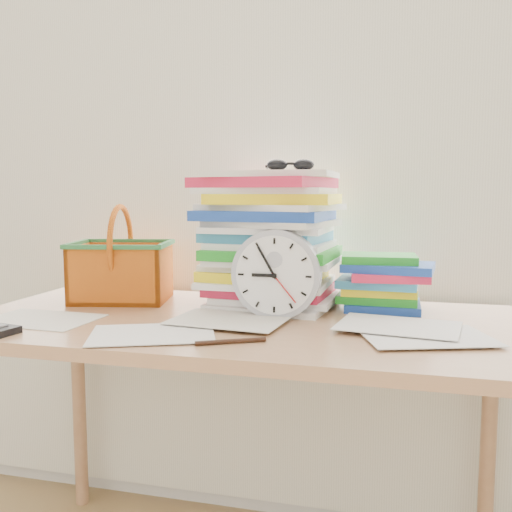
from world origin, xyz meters
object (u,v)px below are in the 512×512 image
(basket, at_px, (121,254))
(paper_stack, at_px, (271,240))
(book_stack, at_px, (383,283))
(clock, at_px, (277,274))
(desk, at_px, (238,347))

(basket, bearing_deg, paper_stack, -7.76)
(book_stack, distance_m, basket, 0.75)
(paper_stack, relative_size, clock, 1.66)
(desk, bearing_deg, basket, 159.61)
(book_stack, bearing_deg, clock, -146.33)
(desk, relative_size, basket, 5.07)
(book_stack, relative_size, basket, 0.92)
(paper_stack, distance_m, clock, 0.18)
(desk, bearing_deg, clock, 16.79)
(book_stack, xyz_separation_m, basket, (-0.75, -0.05, 0.06))
(desk, xyz_separation_m, paper_stack, (0.04, 0.18, 0.26))
(desk, distance_m, book_stack, 0.43)
(desk, height_order, basket, basket)
(clock, bearing_deg, paper_stack, 107.64)
(paper_stack, distance_m, basket, 0.45)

